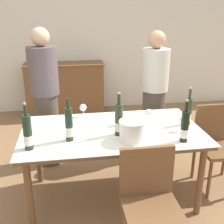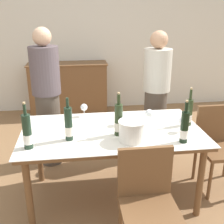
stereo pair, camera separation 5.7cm
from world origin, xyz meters
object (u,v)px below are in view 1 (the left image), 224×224
wine_glass_1 (83,108)px  wine_glass_3 (149,114)px  wine_bottle_2 (188,112)px  person_host (46,100)px  wine_glass_0 (183,121)px  wine_bottle_3 (119,120)px  wine_bottle_1 (28,133)px  wine_glass_2 (121,116)px  dining_table (112,137)px  chair_near_front (150,197)px  wine_bottle_0 (69,125)px  wine_bottle_4 (185,127)px  chair_right_end (217,140)px  ice_bucket (132,130)px  sideboard_cabinet (65,89)px  person_guest_left (154,96)px

wine_glass_1 → wine_glass_3: 0.69m
wine_bottle_2 → person_host: 1.61m
wine_glass_0 → wine_bottle_3: bearing=179.0°
wine_bottle_1 → wine_bottle_3: bearing=11.3°
wine_glass_1 → wine_glass_2: 0.45m
wine_bottle_1 → wine_bottle_3: wine_bottle_3 is taller
dining_table → wine_bottle_1: size_ratio=4.25×
wine_bottle_3 → chair_near_front: (0.13, -0.60, -0.39)m
wine_bottle_0 → wine_bottle_4: bearing=-10.2°
wine_bottle_0 → chair_right_end: 1.59m
wine_bottle_1 → wine_bottle_2: wine_bottle_1 is taller
wine_glass_0 → wine_glass_3: 0.34m
ice_bucket → sideboard_cabinet: bearing=101.9°
wine_bottle_4 → person_host: bearing=137.5°
wine_bottle_4 → chair_right_end: 0.79m
wine_bottle_0 → chair_near_front: size_ratio=0.45×
wine_bottle_4 → person_host: 1.66m
wine_glass_3 → person_guest_left: person_guest_left is taller
wine_bottle_2 → wine_bottle_3: (-0.71, -0.14, 0.01)m
person_guest_left → wine_glass_1: bearing=-154.2°
chair_right_end → chair_near_front: chair_right_end is taller
wine_bottle_3 → wine_glass_0: 0.60m
ice_bucket → wine_bottle_1: wine_bottle_1 is taller
chair_near_front → ice_bucket: bearing=94.6°
ice_bucket → wine_bottle_3: (-0.09, 0.13, 0.04)m
wine_bottle_2 → person_guest_left: bearing=96.8°
wine_glass_2 → wine_bottle_3: bearing=-104.7°
sideboard_cabinet → person_guest_left: person_guest_left is taller
wine_bottle_2 → wine_glass_2: wine_bottle_2 is taller
chair_near_front → person_guest_left: 1.64m
wine_glass_2 → chair_near_front: 0.89m
wine_bottle_1 → dining_table: bearing=20.2°
ice_bucket → wine_glass_2: ice_bucket is taller
ice_bucket → wine_bottle_2: wine_bottle_2 is taller
sideboard_cabinet → wine_bottle_4: wine_bottle_4 is taller
wine_glass_0 → wine_glass_1: bearing=149.8°
wine_glass_2 → ice_bucket: bearing=-84.4°
ice_bucket → chair_right_end: (1.00, 0.33, -0.33)m
wine_bottle_3 → wine_glass_2: bearing=75.3°
chair_right_end → wine_glass_0: bearing=-157.6°
ice_bucket → dining_table: bearing=118.8°
wine_bottle_1 → person_guest_left: size_ratio=0.25×
wine_glass_3 → person_host: (-1.03, 0.70, -0.03)m
ice_bucket → wine_bottle_2: size_ratio=0.61×
sideboard_cabinet → wine_glass_0: 2.89m
wine_glass_3 → person_host: size_ratio=0.09×
person_guest_left → chair_near_front: bearing=-107.6°
dining_table → wine_bottle_0: size_ratio=4.41×
wine_bottle_2 → wine_bottle_0: bearing=-171.0°
wine_bottle_0 → ice_bucket: bearing=-9.8°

